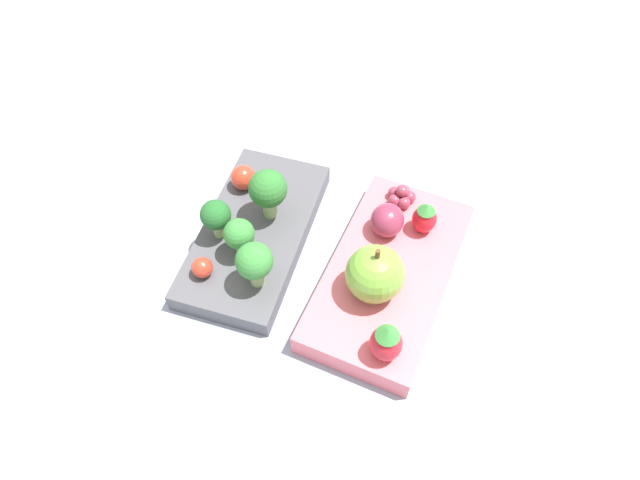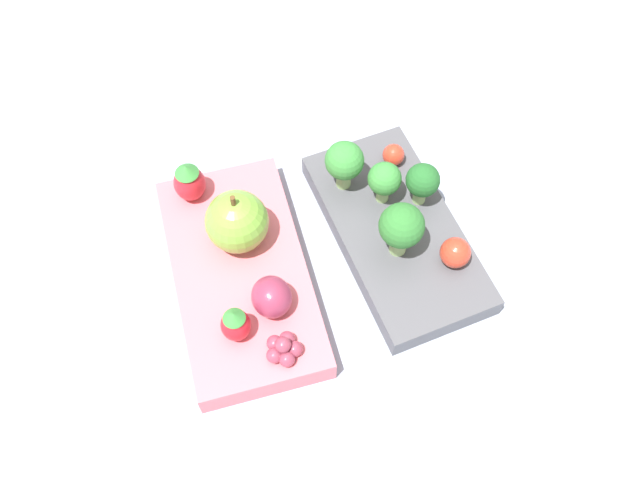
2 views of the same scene
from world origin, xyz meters
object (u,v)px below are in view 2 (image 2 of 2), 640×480
bento_box_savoury (396,232)px  plum (272,297)px  broccoli_floret_0 (344,162)px  cherry_tomato_1 (455,253)px  grape_cluster (283,348)px  broccoli_floret_1 (401,227)px  cherry_tomato_0 (393,155)px  apple (237,222)px  strawberry_0 (189,181)px  bento_box_fruit (241,276)px  broccoli_floret_3 (423,181)px  broccoli_floret_2 (384,180)px  strawberry_1 (236,324)px

bento_box_savoury → plum: (0.04, -0.13, 0.03)m
broccoli_floret_0 → cherry_tomato_1: size_ratio=2.00×
cherry_tomato_1 → grape_cluster: bearing=-78.1°
cherry_tomato_1 → broccoli_floret_1: bearing=-121.6°
grape_cluster → cherry_tomato_1: bearing=101.9°
broccoli_floret_1 → cherry_tomato_0: (-0.09, 0.03, -0.03)m
broccoli_floret_1 → cherry_tomato_0: 0.10m
broccoli_floret_0 → apple: bearing=-75.5°
strawberry_0 → plum: size_ratio=1.21×
strawberry_0 → plum: (0.13, 0.04, -0.00)m
cherry_tomato_0 → apple: bearing=-77.0°
bento_box_fruit → apple: size_ratio=3.45×
apple → plum: size_ratio=1.78×
broccoli_floret_1 → broccoli_floret_3: 0.06m
bento_box_savoury → bento_box_fruit: bento_box_fruit is taller
broccoli_floret_1 → broccoli_floret_3: size_ratio=1.28×
cherry_tomato_1 → broccoli_floret_2: bearing=-156.6°
broccoli_floret_1 → strawberry_1: bearing=-78.1°
strawberry_0 → grape_cluster: 0.18m
cherry_tomato_0 → grape_cluster: 0.22m
cherry_tomato_0 → strawberry_0: bearing=-96.5°
bento_box_fruit → broccoli_floret_0: 0.14m
broccoli_floret_3 → apple: bearing=-94.0°
broccoli_floret_3 → apple: 0.17m
broccoli_floret_1 → cherry_tomato_1: size_ratio=2.21×
broccoli_floret_1 → plum: broccoli_floret_1 is taller
cherry_tomato_1 → apple: size_ratio=0.42×
broccoli_floret_0 → broccoli_floret_1: bearing=14.6°
broccoli_floret_2 → strawberry_0: bearing=-109.3°
broccoli_floret_1 → plum: size_ratio=1.65×
plum → grape_cluster: plum is taller
bento_box_savoury → broccoli_floret_2: bearing=-176.3°
strawberry_1 → plum: strawberry_1 is taller
broccoli_floret_2 → strawberry_1: 0.19m
cherry_tomato_0 → apple: size_ratio=0.32×
grape_cluster → strawberry_0: bearing=-169.2°
broccoli_floret_1 → apple: apple is taller
broccoli_floret_2 → broccoli_floret_3: 0.03m
cherry_tomato_1 → plum: (-0.01, -0.17, 0.01)m
cherry_tomato_1 → strawberry_0: size_ratio=0.62×
strawberry_0 → apple: bearing=26.0°
broccoli_floret_2 → broccoli_floret_0: bearing=-133.2°
apple → strawberry_1: size_ratio=1.71×
broccoli_floret_0 → bento_box_fruit: bearing=-63.9°
broccoli_floret_0 → plum: 0.14m
strawberry_0 → strawberry_1: bearing=0.9°
cherry_tomato_0 → cherry_tomato_1: cherry_tomato_1 is taller
broccoli_floret_3 → cherry_tomato_1: size_ratio=1.73×
cherry_tomato_0 → strawberry_0: (-0.02, -0.19, 0.02)m
bento_box_fruit → grape_cluster: bearing=8.9°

